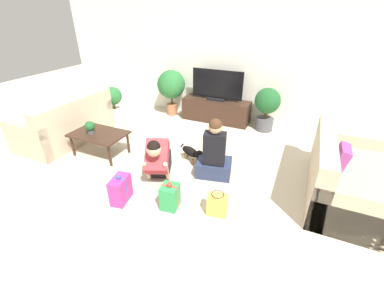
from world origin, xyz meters
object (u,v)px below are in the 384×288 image
at_px(tv_console, 216,110).
at_px(potted_plant_back_left, 171,86).
at_px(gift_box_a, 121,189).
at_px(potted_plant_corner_left, 113,102).
at_px(gift_box_b, 170,196).
at_px(person_kneeling, 158,159).
at_px(tabletop_plant, 90,127).
at_px(potted_plant_back_right, 267,106).
at_px(person_sitting, 214,155).
at_px(dog, 192,152).
at_px(coffee_table, 99,135).
at_px(sofa_right, 344,178).
at_px(sofa_left, 67,125).
at_px(gift_bag_a, 217,205).
at_px(tv, 217,87).

distance_m(tv_console, potted_plant_back_left, 1.19).
height_order(tv_console, gift_box_a, tv_console).
xyz_separation_m(potted_plant_corner_left, gift_box_b, (2.60, -2.11, -0.25)).
relative_size(person_kneeling, tabletop_plant, 3.63).
distance_m(tv_console, potted_plant_back_right, 1.14).
relative_size(person_sitting, dog, 1.85).
height_order(coffee_table, gift_box_a, same).
xyz_separation_m(sofa_right, tv_console, (-2.46, 1.83, -0.05)).
xyz_separation_m(potted_plant_corner_left, person_kneeling, (2.14, -1.61, -0.08)).
relative_size(sofa_right, tabletop_plant, 7.71).
relative_size(sofa_left, gift_bag_a, 5.39).
height_order(gift_box_a, gift_bag_a, gift_box_a).
height_order(sofa_right, tv_console, sofa_right).
distance_m(coffee_table, dog, 1.63).
bearing_deg(potted_plant_corner_left, gift_bag_a, -31.88).
height_order(tv_console, potted_plant_back_left, potted_plant_back_left).
relative_size(person_kneeling, gift_box_b, 2.07).
bearing_deg(person_sitting, gift_bag_a, 100.66).
height_order(tv, person_sitting, tv).
bearing_deg(tv, potted_plant_corner_left, -158.00).
bearing_deg(gift_box_b, potted_plant_back_left, 117.80).
height_order(sofa_left, person_kneeling, sofa_left).
relative_size(sofa_left, tv, 1.52).
relative_size(sofa_left, potted_plant_corner_left, 2.27).
bearing_deg(person_kneeling, tabletop_plant, 151.85).
xyz_separation_m(dog, gift_box_b, (0.20, -1.13, -0.01)).
height_order(tv, gift_bag_a, tv).
xyz_separation_m(tv, gift_box_a, (-0.21, -3.14, -0.61)).
relative_size(potted_plant_corner_left, gift_bag_a, 2.37).
relative_size(dog, gift_box_b, 1.32).
bearing_deg(potted_plant_back_right, person_sitting, -101.10).
relative_size(tv, potted_plant_back_right, 1.26).
distance_m(tv, potted_plant_back_left, 1.11).
xyz_separation_m(tv_console, tv, (-0.00, 0.00, 0.54)).
bearing_deg(tv_console, gift_box_b, -81.55).
bearing_deg(tv, potted_plant_back_right, -2.60).
distance_m(potted_plant_corner_left, person_kneeling, 2.68).
relative_size(coffee_table, potted_plant_back_right, 1.04).
height_order(potted_plant_back_right, person_kneeling, potted_plant_back_right).
relative_size(sofa_left, person_sitting, 1.81).
xyz_separation_m(gift_box_a, gift_box_b, (0.66, 0.16, -0.01)).
bearing_deg(potted_plant_back_right, gift_bag_a, -91.26).
distance_m(potted_plant_corner_left, gift_box_a, 3.00).
height_order(gift_box_a, gift_box_b, gift_box_a).
bearing_deg(dog, gift_box_a, -176.23).
bearing_deg(dog, person_kneeling, -179.16).
bearing_deg(sofa_right, coffee_table, 96.74).
bearing_deg(tv_console, potted_plant_corner_left, -158.00).
distance_m(tv, gift_box_b, 3.08).
bearing_deg(gift_box_b, coffee_table, 158.22).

